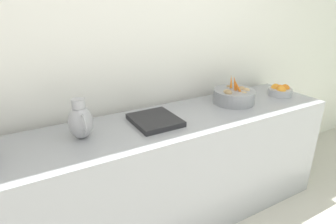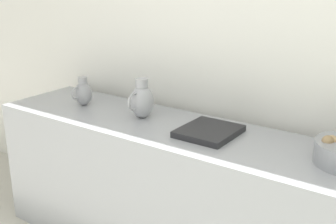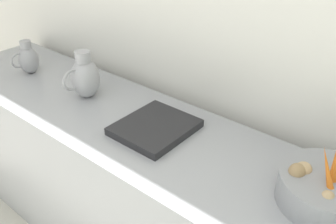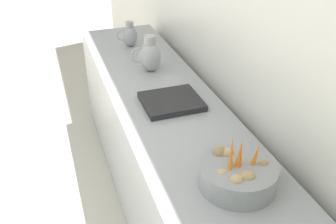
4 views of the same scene
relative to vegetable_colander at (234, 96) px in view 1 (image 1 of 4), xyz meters
The scene contains 6 objects.
tile_wall_left 0.71m from the vegetable_colander, 144.38° to the right, with size 0.10×8.45×3.00m, color white.
prep_counter 0.92m from the vegetable_colander, 86.03° to the right, with size 0.63×2.92×0.89m, color #9EA0A5.
vegetable_colander is the anchor object (origin of this frame).
orange_bowl 0.49m from the vegetable_colander, 82.90° to the left, with size 0.20×0.20×0.10m.
metal_pitcher_tall 1.25m from the vegetable_colander, 88.98° to the right, with size 0.21×0.15×0.25m.
counter_sink_basin 0.75m from the vegetable_colander, 87.12° to the right, with size 0.34×0.30×0.04m, color #232326.
Camera 1 is at (0.05, -1.00, 1.69)m, focal length 30.03 mm.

